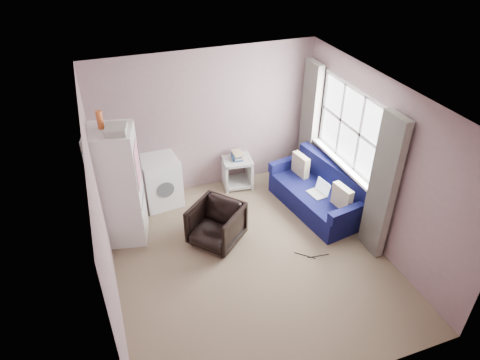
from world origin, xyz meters
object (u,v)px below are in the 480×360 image
at_px(armchair, 216,223).
at_px(fridge, 118,186).
at_px(side_table, 237,170).
at_px(sofa, 319,194).
at_px(washing_machine, 160,180).

xyz_separation_m(armchair, fridge, (-1.28, 0.61, 0.57)).
height_order(side_table, sofa, sofa).
distance_m(armchair, fridge, 1.53).
height_order(washing_machine, sofa, washing_machine).
relative_size(armchair, sofa, 0.38).
xyz_separation_m(armchair, washing_machine, (-0.59, 1.30, 0.10)).
xyz_separation_m(fridge, side_table, (2.09, 0.75, -0.61)).
xyz_separation_m(armchair, side_table, (0.81, 1.36, -0.04)).
bearing_deg(fridge, armchair, -13.59).
bearing_deg(side_table, sofa, -46.59).
bearing_deg(armchair, washing_machine, 163.11).
bearing_deg(armchair, side_table, 107.80).
distance_m(side_table, sofa, 1.54).
distance_m(fridge, washing_machine, 1.08).
bearing_deg(fridge, sofa, 5.17).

